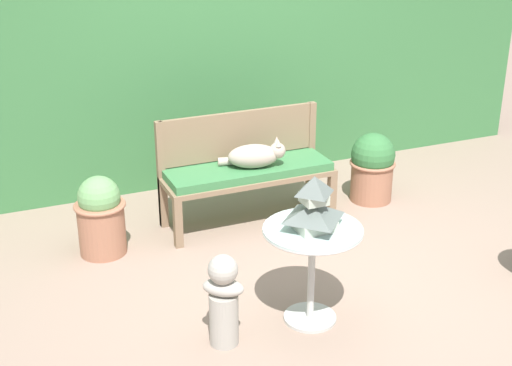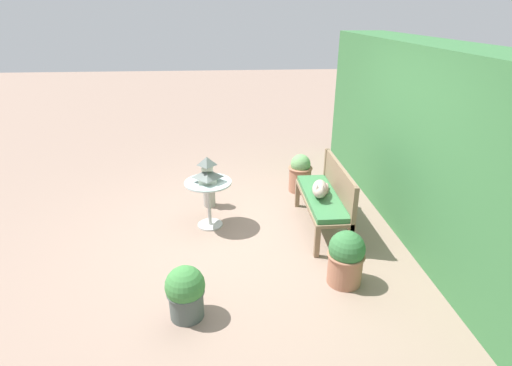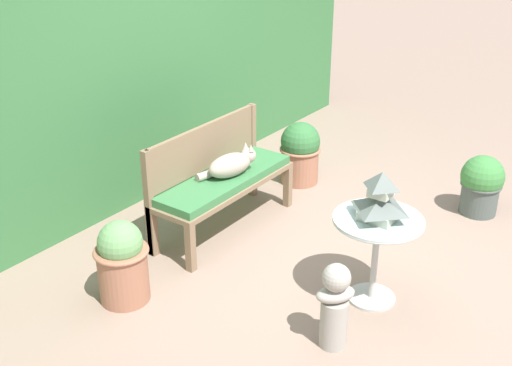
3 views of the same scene
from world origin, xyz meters
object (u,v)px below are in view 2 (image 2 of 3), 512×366
(garden_bust, at_px, (209,187))
(potted_plant_bench_right, at_px, (300,173))
(potted_plant_table_near, at_px, (186,292))
(garden_bench, at_px, (322,200))
(cat, at_px, (320,189))
(patio_table, at_px, (208,191))
(potted_plant_hedge_corner, at_px, (346,258))
(pagoda_birdhouse, at_px, (207,171))

(garden_bust, bearing_deg, potted_plant_bench_right, 143.84)
(potted_plant_table_near, bearing_deg, garden_bust, 176.39)
(garden_bench, bearing_deg, cat, -45.99)
(patio_table, height_order, garden_bust, patio_table)
(garden_bust, height_order, potted_plant_hedge_corner, potted_plant_hedge_corner)
(cat, relative_size, potted_plant_table_near, 0.94)
(potted_plant_table_near, xyz_separation_m, potted_plant_bench_right, (-2.70, 1.55, 0.03))
(cat, distance_m, garden_bust, 1.66)
(cat, bearing_deg, pagoda_birdhouse, -85.25)
(pagoda_birdhouse, relative_size, potted_plant_table_near, 0.63)
(potted_plant_table_near, distance_m, potted_plant_hedge_corner, 1.64)
(garden_bust, bearing_deg, patio_table, 39.51)
(potted_plant_bench_right, bearing_deg, garden_bench, 2.79)
(potted_plant_hedge_corner, bearing_deg, potted_plant_table_near, -76.72)
(patio_table, height_order, potted_plant_hedge_corner, patio_table)
(garden_bench, relative_size, patio_table, 2.14)
(patio_table, bearing_deg, potted_plant_hedge_corner, 47.36)
(patio_table, height_order, potted_plant_table_near, patio_table)
(pagoda_birdhouse, bearing_deg, garden_bench, 82.74)
(cat, xyz_separation_m, pagoda_birdhouse, (-0.22, -1.40, 0.20))
(garden_bust, distance_m, potted_plant_hedge_corner, 2.39)
(garden_bench, distance_m, patio_table, 1.45)
(garden_bench, xyz_separation_m, patio_table, (-0.18, -1.44, 0.09))
(cat, height_order, patio_table, cat)
(pagoda_birdhouse, bearing_deg, garden_bust, -177.67)
(pagoda_birdhouse, height_order, potted_plant_hedge_corner, pagoda_birdhouse)
(cat, bearing_deg, potted_plant_hedge_corner, 15.72)
(cat, relative_size, patio_table, 0.78)
(garden_bench, distance_m, pagoda_birdhouse, 1.50)
(pagoda_birdhouse, relative_size, potted_plant_hedge_corner, 0.56)
(garden_bench, distance_m, potted_plant_table_near, 2.21)
(garden_bench, height_order, potted_plant_table_near, potted_plant_table_near)
(pagoda_birdhouse, distance_m, potted_plant_table_near, 1.78)
(garden_bench, xyz_separation_m, cat, (0.04, -0.04, 0.17))
(garden_bench, height_order, potted_plant_hedge_corner, potted_plant_hedge_corner)
(cat, bearing_deg, potted_plant_bench_right, -165.41)
(pagoda_birdhouse, height_order, garden_bust, pagoda_birdhouse)
(cat, distance_m, patio_table, 1.42)
(garden_bench, height_order, garden_bust, garden_bust)
(patio_table, distance_m, pagoda_birdhouse, 0.28)
(potted_plant_hedge_corner, bearing_deg, garden_bust, -142.55)
(patio_table, height_order, pagoda_birdhouse, pagoda_birdhouse)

